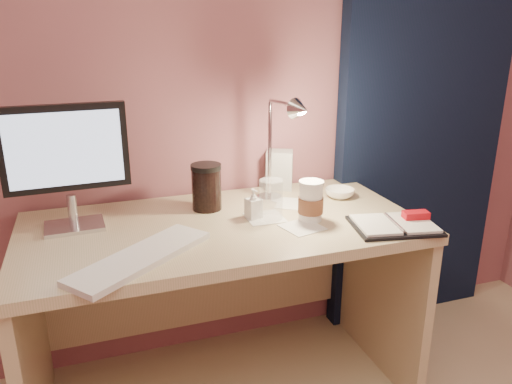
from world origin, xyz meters
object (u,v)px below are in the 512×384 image
object	(u,v)px
desk	(218,270)
keyboard	(141,257)
lotion_bottle	(253,204)
coffee_cup	(311,202)
product_box	(279,170)
dark_jar	(207,189)
clear_cup	(271,200)
planner	(396,224)
bowl	(340,193)
desk_lamp	(271,141)
monitor	(66,156)

from	to	relation	value
desk	keyboard	distance (m)	0.48
keyboard	lotion_bottle	xyz separation A→B (m)	(0.43, 0.22, 0.05)
coffee_cup	product_box	distance (m)	0.38
lotion_bottle	dark_jar	distance (m)	0.21
clear_cup	lotion_bottle	distance (m)	0.07
desk	lotion_bottle	world-z (taller)	lotion_bottle
planner	coffee_cup	size ratio (longest dim) A/B	2.19
bowl	desk_lamp	size ratio (longest dim) A/B	0.28
monitor	clear_cup	xyz separation A→B (m)	(0.68, -0.14, -0.18)
planner	product_box	bearing A→B (deg)	123.59
keyboard	planner	distance (m)	0.87
bowl	clear_cup	bearing A→B (deg)	-159.23
desk	product_box	size ratio (longest dim) A/B	8.47
coffee_cup	desk	bearing A→B (deg)	154.29
monitor	keyboard	bearing A→B (deg)	-62.49
keyboard	desk_lamp	bearing A→B (deg)	-9.35
monitor	coffee_cup	world-z (taller)	monitor
bowl	planner	bearing A→B (deg)	-84.18
desk	product_box	xyz separation A→B (m)	(0.34, 0.23, 0.31)
monitor	planner	world-z (taller)	monitor
lotion_bottle	desk_lamp	bearing A→B (deg)	36.89
clear_cup	product_box	bearing A→B (deg)	63.75
bowl	desk	bearing A→B (deg)	-175.90
desk_lamp	desk	bearing A→B (deg)	162.67
planner	product_box	size ratio (longest dim) A/B	1.95
monitor	coffee_cup	size ratio (longest dim) A/B	2.93
keyboard	dark_jar	xyz separation A→B (m)	(0.29, 0.37, 0.07)
coffee_cup	clear_cup	xyz separation A→B (m)	(-0.13, 0.05, 0.01)
product_box	desk_lamp	distance (m)	0.32
desk	planner	world-z (taller)	planner
dark_jar	planner	bearing A→B (deg)	-34.11
product_box	dark_jar	bearing A→B (deg)	-132.60
planner	desk_lamp	size ratio (longest dim) A/B	0.76
coffee_cup	clear_cup	distance (m)	0.14
bowl	product_box	world-z (taller)	product_box
clear_cup	product_box	distance (m)	0.36
keyboard	lotion_bottle	size ratio (longest dim) A/B	4.33
bowl	desk_lamp	xyz separation A→B (m)	(-0.32, -0.04, 0.25)
clear_cup	bowl	xyz separation A→B (m)	(0.35, 0.13, -0.06)
desk	coffee_cup	xyz separation A→B (m)	(0.31, -0.15, 0.29)
keyboard	lotion_bottle	distance (m)	0.48
desk	lotion_bottle	distance (m)	0.31
desk_lamp	bowl	bearing A→B (deg)	-11.13
clear_cup	desk_lamp	size ratio (longest dim) A/B	0.35
monitor	clear_cup	distance (m)	0.72
planner	clear_cup	xyz separation A→B (m)	(-0.39, 0.22, 0.06)
bowl	lotion_bottle	bearing A→B (deg)	-165.44
lotion_bottle	product_box	xyz separation A→B (m)	(0.22, 0.30, 0.03)
coffee_cup	lotion_bottle	bearing A→B (deg)	156.73
planner	clear_cup	bearing A→B (deg)	161.92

